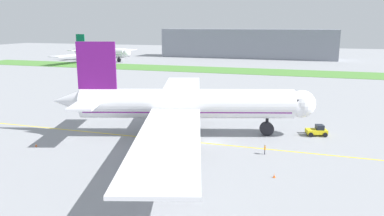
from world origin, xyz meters
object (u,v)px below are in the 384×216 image
traffic_cone_near_nose (274,176)px  service_truck_baggage_loader (91,94)px  traffic_cone_port_wing (36,145)px  ground_crew_wingwalker_port (265,149)px  service_truck_catering_van (267,99)px  airliner_foreground (184,104)px  parked_airliner_far_left (99,52)px  pushback_tug (317,131)px

traffic_cone_near_nose → service_truck_baggage_loader: service_truck_baggage_loader is taller
traffic_cone_port_wing → service_truck_baggage_loader: (-14.86, 41.34, 1.23)m
ground_crew_wingwalker_port → service_truck_catering_van: (-4.63, 40.42, 0.53)m
airliner_foreground → traffic_cone_port_wing: 27.46m
airliner_foreground → ground_crew_wingwalker_port: (16.43, -6.56, -5.10)m
traffic_cone_near_nose → parked_airliner_far_left: parked_airliner_far_left is taller
pushback_tug → ground_crew_wingwalker_port: pushback_tug is taller
traffic_cone_near_nose → service_truck_catering_van: service_truck_catering_van is taller
traffic_cone_near_nose → service_truck_baggage_loader: 70.64m
service_truck_catering_van → parked_airliner_far_left: (-108.55, 95.73, 3.66)m
ground_crew_wingwalker_port → traffic_cone_port_wing: (-38.91, -8.10, -0.70)m
service_truck_catering_van → traffic_cone_near_nose: bearing=-81.8°
traffic_cone_port_wing → parked_airliner_far_left: 162.32m
pushback_tug → parked_airliner_far_left: bearing=134.8°
ground_crew_wingwalker_port → parked_airliner_far_left: 177.10m
pushback_tug → traffic_cone_port_wing: (-47.13, -22.11, -0.68)m
traffic_cone_port_wing → service_truck_catering_van: 59.42m
pushback_tug → ground_crew_wingwalker_port: bearing=-120.4°
traffic_cone_port_wing → parked_airliner_far_left: (-74.27, 144.24, 4.90)m
traffic_cone_near_nose → service_truck_baggage_loader: (-56.29, 42.67, 1.23)m
ground_crew_wingwalker_port → traffic_cone_near_nose: bearing=-75.1°
service_truck_baggage_loader → parked_airliner_far_left: size_ratio=0.09×
traffic_cone_port_wing → service_truck_baggage_loader: service_truck_baggage_loader is taller
ground_crew_wingwalker_port → service_truck_baggage_loader: (-53.77, 33.24, 0.53)m
airliner_foreground → parked_airliner_far_left: airliner_foreground is taller
service_truck_baggage_loader → service_truck_catering_van: 49.66m
service_truck_baggage_loader → parked_airliner_far_left: 118.88m
ground_crew_wingwalker_port → service_truck_catering_van: size_ratio=0.28×
pushback_tug → parked_airliner_far_left: size_ratio=0.08×
ground_crew_wingwalker_port → service_truck_catering_van: bearing=96.5°
ground_crew_wingwalker_port → airliner_foreground: bearing=158.2°
service_truck_baggage_loader → parked_airliner_far_left: bearing=120.0°
traffic_cone_port_wing → parked_airliner_far_left: bearing=117.2°
traffic_cone_near_nose → parked_airliner_far_left: (-115.70, 145.57, 4.90)m
pushback_tug → service_truck_catering_van: (-12.85, 26.40, 0.55)m
service_truck_catering_van → service_truck_baggage_loader: bearing=-171.7°
service_truck_catering_van → ground_crew_wingwalker_port: bearing=-83.5°
airliner_foreground → traffic_cone_near_nose: 25.46m
traffic_cone_near_nose → pushback_tug: bearing=76.3°
airliner_foreground → traffic_cone_port_wing: size_ratio=133.84×
traffic_cone_near_nose → parked_airliner_far_left: bearing=128.5°
traffic_cone_near_nose → service_truck_catering_van: 50.37m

